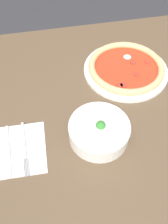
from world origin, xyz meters
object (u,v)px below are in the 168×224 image
at_px(pizza, 126,68).
at_px(bowl, 99,130).
at_px(knife, 8,148).
at_px(fork, 25,147).

height_order(pizza, bowl, bowl).
height_order(pizza, knife, pizza).
relative_size(bowl, fork, 0.99).
distance_m(fork, knife, 0.05).
bearing_deg(knife, bowl, 86.46).
bearing_deg(knife, pizza, 118.48).
relative_size(bowl, knife, 1.03).
distance_m(pizza, bowl, 0.33).
bearing_deg(knife, fork, 81.89).
bearing_deg(fork, pizza, 122.03).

